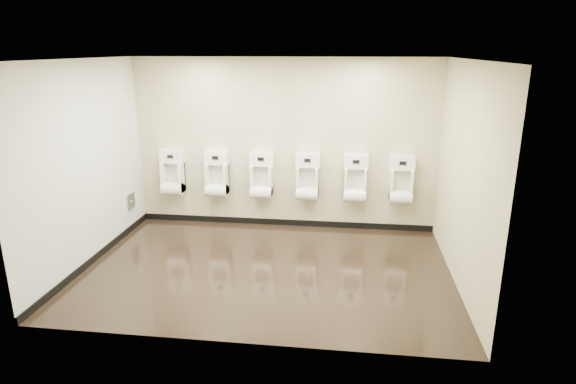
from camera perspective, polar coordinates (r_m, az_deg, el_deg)
name	(u,v)px	position (r m, az deg, el deg)	size (l,w,h in m)	color
ground	(267,269)	(6.74, -2.52, -9.10)	(5.00, 3.50, 0.00)	black
ceiling	(264,59)	(6.07, -2.87, 15.45)	(5.00, 3.50, 0.00)	white
back_wall	(284,145)	(7.94, -0.52, 5.60)	(5.00, 0.02, 2.80)	#BAB592
front_wall	(234,216)	(4.61, -6.40, -2.79)	(5.00, 0.02, 2.80)	#BAB592
left_wall	(85,165)	(7.12, -22.96, 2.95)	(0.02, 3.50, 2.80)	#BAB592
right_wall	(465,177)	(6.33, 20.22, 1.67)	(0.02, 3.50, 2.80)	#BAB592
tile_overlay_left	(85,165)	(7.12, -22.92, 2.95)	(0.01, 3.50, 2.80)	silver
skirting_back	(284,222)	(8.30, -0.50, -3.60)	(5.00, 0.02, 0.10)	black
skirting_left	(97,256)	(7.52, -21.71, -7.08)	(0.02, 3.50, 0.10)	black
access_panel	(131,201)	(8.36, -18.14, -1.05)	(0.04, 0.25, 0.25)	#9E9EA3
urinal_0	(173,176)	(8.40, -13.51, 1.91)	(0.40, 0.30, 0.75)	white
urinal_1	(217,177)	(8.16, -8.42, 1.77)	(0.40, 0.30, 0.75)	white
urinal_2	(262,179)	(7.99, -3.13, 1.60)	(0.40, 0.30, 0.75)	white
urinal_3	(307,180)	(7.89, 2.33, 1.42)	(0.40, 0.30, 0.75)	white
urinal_4	(355,182)	(7.87, 7.97, 1.22)	(0.40, 0.30, 0.75)	white
urinal_5	(401,183)	(7.92, 13.26, 1.02)	(0.40, 0.30, 0.75)	white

